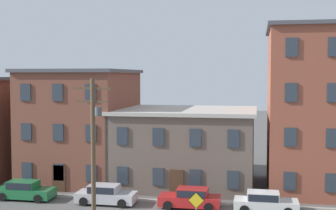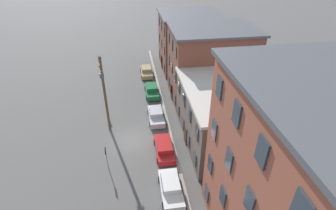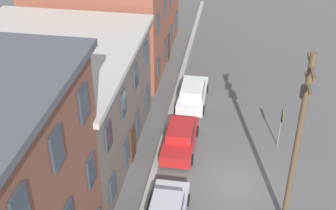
{
  "view_description": "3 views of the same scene",
  "coord_description": "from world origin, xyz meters",
  "px_view_note": "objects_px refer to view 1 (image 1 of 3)",
  "views": [
    {
      "loc": [
        7.28,
        -29.52,
        9.49
      ],
      "look_at": [
        0.88,
        3.96,
        7.37
      ],
      "focal_mm": 50.0,
      "sensor_mm": 36.0,
      "label": 1
    },
    {
      "loc": [
        23.53,
        0.64,
        19.36
      ],
      "look_at": [
        -0.13,
        4.17,
        4.31
      ],
      "focal_mm": 28.0,
      "sensor_mm": 36.0,
      "label": 2
    },
    {
      "loc": [
        -19.92,
        0.45,
        17.48
      ],
      "look_at": [
        -0.7,
        3.56,
        5.13
      ],
      "focal_mm": 50.0,
      "sensor_mm": 36.0,
      "label": 3
    }
  ],
  "objects_px": {
    "car_white": "(265,202)",
    "caution_sign": "(196,207)",
    "car_silver": "(105,194)",
    "car_green": "(25,190)",
    "car_red": "(191,197)",
    "utility_pole": "(94,146)"
  },
  "relations": [
    {
      "from": "utility_pole",
      "to": "car_white",
      "type": "bearing_deg",
      "value": 29.19
    },
    {
      "from": "car_green",
      "to": "car_silver",
      "type": "height_order",
      "value": "same"
    },
    {
      "from": "car_silver",
      "to": "car_green",
      "type": "bearing_deg",
      "value": 179.29
    },
    {
      "from": "car_red",
      "to": "car_white",
      "type": "xyz_separation_m",
      "value": [
        5.24,
        -0.14,
        0.0
      ]
    },
    {
      "from": "utility_pole",
      "to": "car_green",
      "type": "bearing_deg",
      "value": 143.01
    },
    {
      "from": "car_silver",
      "to": "car_red",
      "type": "relative_size",
      "value": 1.0
    },
    {
      "from": "car_white",
      "to": "caution_sign",
      "type": "relative_size",
      "value": 1.67
    },
    {
      "from": "car_white",
      "to": "utility_pole",
      "type": "xyz_separation_m",
      "value": [
        -10.39,
        -5.8,
        4.5
      ]
    },
    {
      "from": "car_green",
      "to": "caution_sign",
      "type": "bearing_deg",
      "value": -22.4
    },
    {
      "from": "car_red",
      "to": "car_silver",
      "type": "bearing_deg",
      "value": -178.29
    },
    {
      "from": "car_red",
      "to": "car_white",
      "type": "relative_size",
      "value": 1.0
    },
    {
      "from": "car_silver",
      "to": "car_white",
      "type": "bearing_deg",
      "value": 0.25
    },
    {
      "from": "caution_sign",
      "to": "car_red",
      "type": "bearing_deg",
      "value": 101.04
    },
    {
      "from": "car_green",
      "to": "utility_pole",
      "type": "height_order",
      "value": "utility_pole"
    },
    {
      "from": "car_red",
      "to": "caution_sign",
      "type": "height_order",
      "value": "caution_sign"
    },
    {
      "from": "car_silver",
      "to": "car_white",
      "type": "height_order",
      "value": "same"
    },
    {
      "from": "car_white",
      "to": "utility_pole",
      "type": "distance_m",
      "value": 12.72
    },
    {
      "from": "car_white",
      "to": "caution_sign",
      "type": "xyz_separation_m",
      "value": [
        -4.08,
        -5.76,
        1.02
      ]
    },
    {
      "from": "car_green",
      "to": "caution_sign",
      "type": "distance_m",
      "value": 15.23
    },
    {
      "from": "car_green",
      "to": "car_white",
      "type": "distance_m",
      "value": 18.13
    },
    {
      "from": "car_silver",
      "to": "caution_sign",
      "type": "bearing_deg",
      "value": -37.21
    },
    {
      "from": "caution_sign",
      "to": "car_green",
      "type": "bearing_deg",
      "value": 157.6
    }
  ]
}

